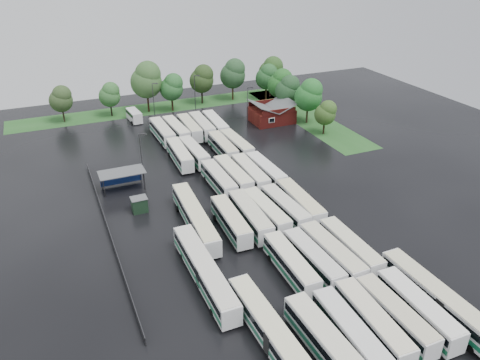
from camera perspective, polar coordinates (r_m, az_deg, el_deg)
name	(u,v)px	position (r m, az deg, el deg)	size (l,w,h in m)	color
ground	(258,228)	(75.08, 2.26, -5.84)	(160.00, 160.00, 0.00)	black
brick_building	(272,115)	(118.54, 3.87, 7.96)	(10.07, 8.60, 5.39)	maroon
wash_shed	(122,174)	(87.83, -14.24, 0.75)	(8.20, 4.20, 3.58)	#2D2D30
utility_hut	(139,204)	(80.47, -12.16, -2.94)	(2.70, 2.20, 2.62)	black
grass_strip_north	(163,107)	(131.40, -9.32, 8.76)	(80.00, 10.00, 0.01)	#21521D
grass_strip_east	(306,116)	(123.86, 8.00, 7.70)	(10.00, 50.00, 0.01)	#21521D
west_fence	(108,230)	(76.27, -15.76, -5.87)	(0.10, 50.00, 1.20)	#2D2D30
bus_r0c0	(324,341)	(54.81, 10.20, -18.72)	(3.08, 12.91, 3.57)	silver
bus_r0c1	(350,334)	(56.15, 13.28, -17.76)	(3.10, 12.78, 3.53)	silver
bus_r0c2	(372,322)	(58.03, 15.80, -16.35)	(3.30, 12.77, 3.52)	silver
bus_r0c3	(395,315)	(59.74, 18.35, -15.38)	(2.70, 12.24, 3.40)	silver
bus_r0c4	(418,309)	(61.36, 20.87, -14.47)	(2.94, 12.69, 3.52)	silver
bus_r1c1	(291,264)	(64.63, 6.21, -10.17)	(2.89, 12.32, 3.41)	silver
bus_r1c2	(313,259)	(65.87, 8.88, -9.55)	(2.92, 12.32, 3.41)	silver
bus_r1c3	(332,254)	(67.23, 11.10, -8.80)	(3.09, 12.98, 3.59)	silver
bus_r1c4	(350,248)	(69.05, 13.26, -8.04)	(2.70, 12.55, 3.49)	silver
bus_r2c0	(231,221)	(73.22, -1.12, -5.01)	(3.09, 12.42, 3.43)	silver
bus_r2c1	(250,216)	(74.31, 1.24, -4.40)	(3.22, 13.02, 3.60)	silver
bus_r2c2	(266,212)	(75.59, 3.18, -3.91)	(3.06, 12.48, 3.45)	silver
bus_r2c3	(285,208)	(76.96, 5.47, -3.41)	(3.09, 12.37, 3.42)	silver
bus_r2c4	(300,203)	(78.46, 7.30, -2.79)	(3.08, 13.00, 3.60)	silver
bus_r3c1	(219,180)	(85.46, -2.62, 0.03)	(2.66, 12.37, 3.44)	silver
bus_r3c2	(233,175)	(86.78, -0.85, 0.56)	(2.90, 12.93, 3.59)	silver
bus_r3c3	(250,174)	(87.50, 1.22, 0.78)	(2.89, 12.77, 3.55)	silver
bus_r3c4	(266,171)	(88.75, 3.13, 1.11)	(2.92, 12.51, 3.47)	silver
bus_r4c0	(180,155)	(96.21, -7.35, 3.08)	(3.04, 12.50, 3.46)	silver
bus_r4c1	(194,152)	(96.95, -5.63, 3.36)	(2.96, 12.35, 3.42)	silver
bus_r4c3	(223,147)	(99.17, -2.11, 4.04)	(2.88, 12.32, 3.42)	silver
bus_r4c4	(236,145)	(100.10, -0.43, 4.30)	(3.00, 12.52, 3.47)	silver
bus_r5c0	(162,132)	(108.40, -9.45, 5.80)	(2.91, 12.81, 3.56)	silver
bus_r5c1	(176,130)	(109.22, -7.79, 6.08)	(3.20, 12.71, 3.51)	silver
bus_r5c2	(189,128)	(110.06, -6.18, 6.34)	(2.95, 12.61, 3.50)	silver
bus_r5c3	(202,126)	(110.78, -4.67, 6.58)	(3.13, 12.99, 3.60)	silver
bus_r5c4	(215,124)	(111.68, -3.04, 6.80)	(3.31, 12.90, 3.56)	silver
artic_bus_west_a	(273,335)	(54.85, 4.00, -18.29)	(3.09, 18.55, 3.43)	silver
artic_bus_west_b	(195,217)	(74.29, -5.51, -4.57)	(3.51, 19.06, 3.52)	silver
artic_bus_west_c	(205,271)	(63.07, -4.35, -11.05)	(2.80, 19.19, 3.56)	silver
artic_bus_east	(441,302)	(63.37, 23.27, -13.47)	(2.90, 18.89, 3.50)	silver
minibus	(134,115)	(121.61, -12.78, 7.70)	(2.98, 6.66, 2.83)	silver
tree_north_0	(61,99)	(124.89, -20.96, 9.25)	(5.68, 5.68, 9.41)	#2F2319
tree_north_1	(110,94)	(125.60, -15.57, 10.03)	(5.43, 5.43, 8.99)	black
tree_north_2	(147,79)	(126.02, -11.29, 11.93)	(8.15, 8.15, 13.51)	black
tree_north_3	(172,87)	(126.27, -8.28, 11.17)	(6.12, 6.12, 10.14)	#321F12
tree_north_4	(202,79)	(131.31, -4.63, 12.23)	(6.61, 6.61, 10.94)	black
tree_north_5	(233,73)	(134.15, -0.81, 12.87)	(7.10, 7.10, 11.76)	#3A2416
tree_north_6	(271,71)	(137.40, 3.85, 13.14)	(7.05, 7.05, 11.68)	black
tree_east_0	(326,113)	(111.10, 10.45, 8.09)	(4.97, 4.96, 8.22)	black
tree_east_1	(309,95)	(117.08, 8.45, 10.26)	(6.81, 6.81, 11.28)	#382519
tree_east_2	(288,89)	(122.88, 5.89, 10.95)	(6.29, 6.29, 10.41)	black
tree_east_3	(281,83)	(126.89, 4.99, 11.69)	(6.63, 6.63, 10.98)	black
tree_east_4	(267,76)	(135.13, 3.34, 12.49)	(6.16, 6.16, 10.20)	black
lamp_post_ne	(248,105)	(112.89, 1.00, 9.16)	(1.56, 0.30, 10.10)	#2D2D30
lamp_post_nw	(142,154)	(88.30, -11.88, 3.07)	(1.50, 0.29, 9.71)	#2D2D30
lamp_post_back_w	(154,100)	(118.57, -10.44, 9.58)	(1.54, 0.30, 9.99)	#2D2D30
lamp_post_back_e	(195,92)	(122.75, -5.47, 10.62)	(1.60, 0.31, 10.36)	#2D2D30
puddle_0	(329,327)	(59.24, 10.82, -17.15)	(3.88, 3.88, 0.01)	black
puddle_1	(397,294)	(65.67, 18.54, -13.08)	(4.63, 4.63, 0.01)	black
puddle_2	(202,226)	(75.59, -4.65, -5.66)	(5.23, 5.23, 0.01)	black
puddle_3	(280,225)	(75.89, 4.92, -5.53)	(3.01, 3.01, 0.01)	black
puddle_4	(421,277)	(69.75, 21.24, -10.92)	(2.33, 2.33, 0.01)	black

